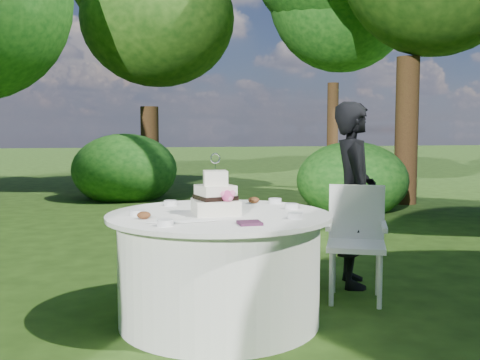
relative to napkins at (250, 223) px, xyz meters
name	(u,v)px	position (x,y,z in m)	size (l,w,h in m)	color
ground	(219,321)	(-0.10, 0.49, -0.78)	(80.00, 80.00, 0.00)	#1E360E
napkins	(250,223)	(0.00, 0.00, 0.00)	(0.14, 0.14, 0.02)	#421C36
feather_plume	(183,222)	(-0.39, 0.16, 0.00)	(0.48, 0.07, 0.01)	white
guest	(354,194)	(1.21, 1.16, 0.01)	(0.58, 0.38, 1.59)	black
table	(219,267)	(-0.10, 0.49, -0.39)	(1.56, 1.56, 0.77)	white
cake	(216,198)	(-0.13, 0.47, 0.10)	(0.30, 0.32, 0.42)	silver
chair	(356,234)	(1.08, 0.80, -0.26)	(0.59, 0.59, 0.90)	white
votives	(224,210)	(-0.05, 0.53, 0.01)	(1.22, 1.01, 0.04)	white
petal_cups	(204,207)	(-0.18, 0.66, 0.02)	(0.98, 0.69, 0.05)	#562D16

